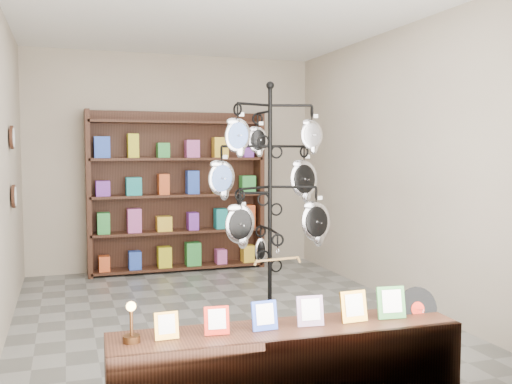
{
  "coord_description": "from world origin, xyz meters",
  "views": [
    {
      "loc": [
        -1.48,
        -5.48,
        1.67
      ],
      "look_at": [
        0.04,
        -1.0,
        1.32
      ],
      "focal_mm": 40.0,
      "sensor_mm": 36.0,
      "label": 1
    }
  ],
  "objects": [
    {
      "name": "wall_clocks",
      "position": [
        -1.97,
        0.8,
        1.5
      ],
      "size": [
        0.03,
        0.24,
        0.84
      ],
      "color": "black",
      "rests_on": "ground"
    },
    {
      "name": "display_tree",
      "position": [
        0.33,
        -0.54,
        1.33
      ],
      "size": [
        1.18,
        1.0,
        2.3
      ],
      "rotation": [
        0.0,
        0.0,
        0.04
      ],
      "color": "black",
      "rests_on": "ground"
    },
    {
      "name": "back_shelving",
      "position": [
        0.0,
        2.3,
        1.03
      ],
      "size": [
        2.42,
        0.36,
        2.2
      ],
      "color": "black",
      "rests_on": "ground"
    },
    {
      "name": "front_shelf",
      "position": [
        -0.16,
        -2.2,
        0.28
      ],
      "size": [
        2.26,
        0.55,
        0.79
      ],
      "rotation": [
        0.0,
        0.0,
        -0.04
      ],
      "color": "black",
      "rests_on": "ground"
    },
    {
      "name": "ground",
      "position": [
        0.0,
        0.0,
        0.0
      ],
      "size": [
        5.0,
        5.0,
        0.0
      ],
      "primitive_type": "plane",
      "color": "slate",
      "rests_on": "ground"
    },
    {
      "name": "room_envelope",
      "position": [
        0.0,
        0.0,
        1.85
      ],
      "size": [
        5.0,
        5.0,
        5.0
      ],
      "color": "#AB9F8A",
      "rests_on": "ground"
    }
  ]
}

